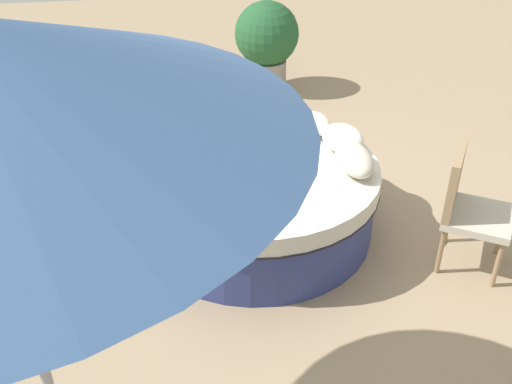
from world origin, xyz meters
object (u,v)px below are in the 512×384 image
throw_pillow_2 (313,123)px  throw_pillow_3 (273,119)px  round_bed (256,198)px  patio_chair (467,202)px  throw_pillow_0 (354,159)px  throw_pillow_1 (343,138)px  planter (267,41)px

throw_pillow_2 → throw_pillow_3: size_ratio=1.05×
throw_pillow_2 → round_bed: bearing=131.5°
patio_chair → throw_pillow_3: bearing=-105.0°
patio_chair → throw_pillow_0: bearing=-90.0°
throw_pillow_1 → patio_chair: patio_chair is taller
throw_pillow_3 → planter: bearing=-8.4°
throw_pillow_1 → throw_pillow_0: bearing=178.1°
round_bed → throw_pillow_1: (0.20, -0.78, 0.41)m
throw_pillow_0 → throw_pillow_1: (0.38, -0.01, -0.01)m
patio_chair → planter: planter is taller
throw_pillow_3 → patio_chair: 1.87m
throw_pillow_2 → patio_chair: (-1.20, -0.93, -0.16)m
round_bed → planter: bearing=-11.3°
round_bed → throw_pillow_0: size_ratio=3.77×
round_bed → throw_pillow_3: 0.84m
round_bed → patio_chair: 1.69m
round_bed → planter: 3.17m
throw_pillow_3 → planter: 2.42m
throw_pillow_1 → patio_chair: 1.16m
patio_chair → throw_pillow_1: bearing=-106.8°
throw_pillow_0 → throw_pillow_3: bearing=29.8°
throw_pillow_0 → round_bed: bearing=76.5°
round_bed → planter: planter is taller
round_bed → throw_pillow_0: throw_pillow_0 is taller
round_bed → throw_pillow_2: size_ratio=4.85×
round_bed → throw_pillow_1: size_ratio=4.36×
throw_pillow_0 → planter: bearing=2.7°
throw_pillow_0 → patio_chair: (-0.48, -0.77, -0.18)m
throw_pillow_0 → patio_chair: 0.92m
throw_pillow_3 → throw_pillow_2: bearing=-114.7°
throw_pillow_1 → patio_chair: bearing=-138.5°
throw_pillow_0 → throw_pillow_2: bearing=12.6°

